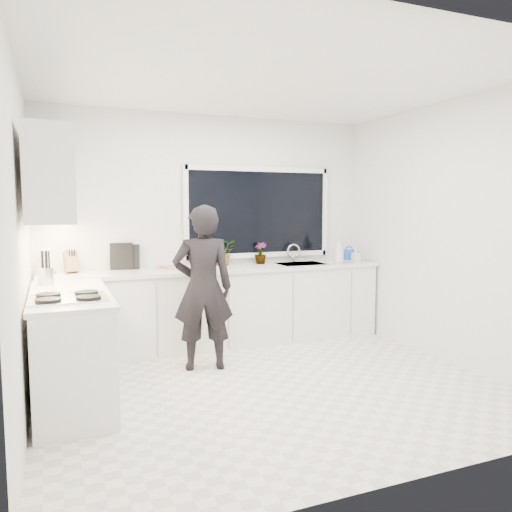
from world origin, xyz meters
name	(u,v)px	position (x,y,z in m)	size (l,w,h in m)	color
floor	(271,387)	(0.00, 0.00, -0.01)	(4.00, 3.50, 0.02)	beige
wall_back	(212,229)	(0.00, 1.76, 1.35)	(4.00, 0.02, 2.70)	white
wall_left	(19,244)	(-2.01, 0.00, 1.35)	(0.02, 3.50, 2.70)	white
wall_right	(449,233)	(2.01, 0.00, 1.35)	(0.02, 3.50, 2.70)	white
ceiling	(271,79)	(0.00, 0.00, 2.71)	(4.00, 3.50, 0.02)	white
window	(259,212)	(0.60, 1.73, 1.55)	(1.80, 0.02, 1.00)	black
base_cabinets_back	(220,308)	(0.00, 1.45, 0.44)	(3.92, 0.58, 0.88)	white
base_cabinets_left	(72,348)	(-1.67, 0.35, 0.44)	(0.58, 1.60, 0.88)	white
countertop_back	(220,269)	(0.00, 1.44, 0.90)	(3.94, 0.62, 0.04)	silver
countertop_left	(70,294)	(-1.67, 0.35, 0.90)	(0.62, 1.60, 0.04)	silver
upper_cabinets	(49,180)	(-1.79, 0.70, 1.85)	(0.34, 2.10, 0.70)	white
sink	(301,268)	(1.05, 1.45, 0.87)	(0.58, 0.42, 0.14)	silver
faucet	(294,253)	(1.05, 1.65, 1.03)	(0.03, 0.03, 0.22)	silver
stovetop	(68,297)	(-1.69, 0.00, 0.94)	(0.56, 0.48, 0.03)	black
person	(203,288)	(-0.42, 0.72, 0.82)	(0.60, 0.39, 1.64)	black
pizza_tray	(175,269)	(-0.53, 1.42, 0.94)	(0.46, 0.34, 0.03)	silver
pizza	(175,267)	(-0.53, 1.42, 0.95)	(0.42, 0.30, 0.01)	red
watering_can	(349,255)	(1.85, 1.61, 0.98)	(0.14, 0.14, 0.13)	blue
paper_towel_roll	(47,262)	(-1.85, 1.55, 1.05)	(0.11, 0.11, 0.26)	silver
knife_block	(71,263)	(-1.61, 1.59, 1.03)	(0.13, 0.10, 0.22)	olive
utensil_crock	(46,276)	(-1.85, 0.80, 1.00)	(0.13, 0.13, 0.16)	#BBBABF
picture_frame_large	(130,257)	(-0.99, 1.69, 1.06)	(0.22, 0.02, 0.28)	black
picture_frame_small	(121,256)	(-1.08, 1.69, 1.07)	(0.25, 0.02, 0.30)	black
herb_plants	(226,253)	(0.13, 1.61, 1.07)	(0.97, 0.27, 0.32)	#26662D
soap_bottles	(342,251)	(1.55, 1.30, 1.07)	(0.36, 0.13, 0.32)	#D8BF66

